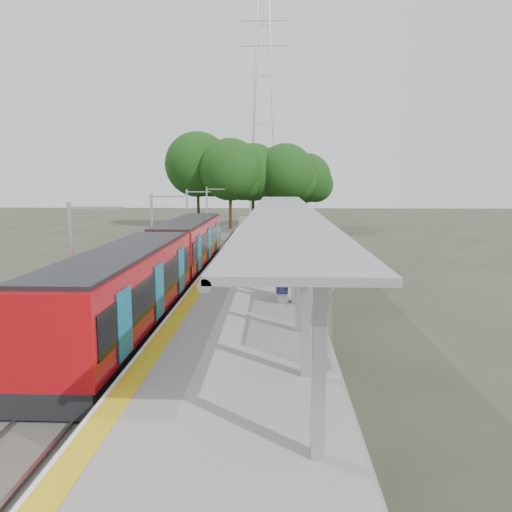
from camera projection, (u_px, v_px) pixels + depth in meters
The scene contains 16 objects.
ground at pixel (223, 448), 11.64m from camera, with size 200.00×200.00×0.00m, color #474438.
trackbed at pixel (186, 277), 31.55m from camera, with size 3.00×70.00×0.24m, color #59544C.
platform at pixel (257, 271), 31.32m from camera, with size 6.00×50.00×1.00m, color gray.
tactile_strip at pixel (216, 263), 31.34m from camera, with size 0.60×50.00×0.02m, color gold.
end_fence at pixel (265, 221), 55.79m from camera, with size 6.00×0.10×1.20m, color #9EA0A5.
train at pixel (165, 261), 25.62m from camera, with size 2.74×27.60×3.62m.
canopy at pixel (284, 217), 26.93m from camera, with size 3.27×38.00×3.66m.
pylon at pixel (263, 100), 80.91m from camera, with size 8.00×4.00×38.00m, color #9EA0A5, non-canonical shape.
tree_cluster at pixel (247, 170), 62.70m from camera, with size 21.35×13.03×12.25m.
catenary_masts at pixel (154, 234), 30.21m from camera, with size 2.08×48.16×5.40m.
bench_near at pixel (281, 287), 21.65m from camera, with size 0.54×1.59×1.08m.
bench_mid at pixel (279, 251), 32.83m from camera, with size 0.61×1.63×1.09m.
bench_far at pixel (289, 239), 39.43m from camera, with size 0.53×1.54×1.04m.
info_pillar_near at pixel (280, 279), 22.61m from camera, with size 0.39×0.39×1.75m.
info_pillar_far at pixel (273, 235), 39.56m from camera, with size 0.44×0.44×1.94m.
litter_bin at pixel (282, 274), 25.44m from camera, with size 0.44×0.44×0.90m, color #9EA0A5.
Camera 1 is at (1.20, -10.79, 6.19)m, focal length 35.00 mm.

